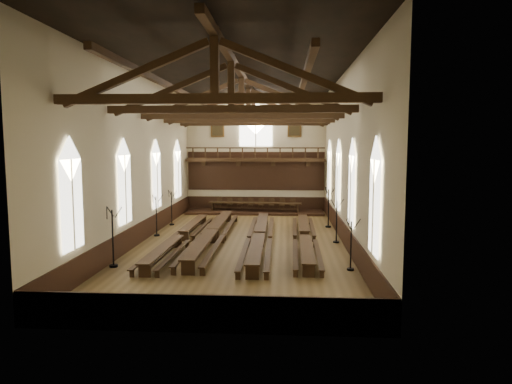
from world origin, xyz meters
TOP-DOWN VIEW (x-y plane):
  - ground at (0.00, 0.00)m, footprint 26.00×26.00m
  - room_walls at (0.00, 0.00)m, footprint 26.00×26.00m
  - wainscot_band at (0.00, 0.00)m, footprint 12.00×26.00m
  - side_windows at (-0.00, -0.00)m, footprint 11.85×19.80m
  - end_window at (0.00, 12.90)m, footprint 2.80×0.12m
  - minstrels_gallery at (0.00, 12.66)m, footprint 11.80×1.24m
  - portraits at (0.00, 12.90)m, footprint 7.75×0.09m
  - roof_trusses at (0.00, -0.00)m, footprint 11.70×25.70m
  - refectory_row_a at (-3.48, -0.80)m, footprint 1.45×13.74m
  - refectory_row_b at (-1.76, 0.05)m, footprint 1.59×14.66m
  - refectory_row_c at (1.05, -0.58)m, footprint 1.57×14.29m
  - refectory_row_d at (3.69, -0.31)m, footprint 1.50×13.82m
  - dais at (0.03, 11.40)m, footprint 11.40×2.79m
  - high_table at (0.03, 11.40)m, footprint 7.83×1.55m
  - high_chairs at (0.03, 12.16)m, footprint 6.78×0.49m
  - candelabrum_left_near at (-5.55, -5.79)m, footprint 0.81×0.88m
  - candelabrum_left_mid at (-5.55, 1.51)m, footprint 0.74×0.81m
  - candelabrum_left_far at (-5.55, 5.39)m, footprint 0.69×0.78m
  - candelabrum_right_near at (5.55, -5.64)m, footprint 0.69×0.73m
  - candelabrum_right_mid at (5.55, 0.23)m, footprint 0.79×0.73m
  - candelabrum_right_far at (5.55, 5.21)m, footprint 0.77×0.87m

SIDE VIEW (x-z plane):
  - ground at x=0.00m, z-range 0.00..0.00m
  - dais at x=0.03m, z-range 0.00..0.19m
  - refectory_row_a at x=-3.48m, z-range 0.16..0.83m
  - refectory_row_d at x=3.69m, z-range 0.16..0.84m
  - refectory_row_c at x=1.05m, z-range 0.17..0.91m
  - refectory_row_b at x=-1.76m, z-range 0.18..0.96m
  - wainscot_band at x=0.00m, z-range 0.00..1.20m
  - high_chairs at x=0.03m, z-range 0.23..1.21m
  - candelabrum_right_near at x=5.55m, z-range -0.47..1.94m
  - candelabrum_left_far at x=-5.55m, z-range -0.50..2.03m
  - candelabrum_right_mid at x=5.55m, z-range -0.51..2.09m
  - high_table at x=0.03m, z-range 0.44..1.17m
  - candelabrum_left_mid at x=-5.55m, z-range -0.52..2.13m
  - candelabrum_right_far at x=5.55m, z-range -0.56..2.28m
  - candelabrum_left_near at x=-5.55m, z-range -0.57..2.32m
  - side_windows at x=0.00m, z-range 1.49..5.99m
  - minstrels_gallery at x=0.00m, z-range 2.06..5.76m
  - room_walls at x=0.00m, z-range -6.54..19.46m
  - portraits at x=0.00m, z-range 6.38..7.82m
  - end_window at x=0.00m, z-range 5.32..9.12m
  - roof_trusses at x=0.00m, z-range 6.82..9.62m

